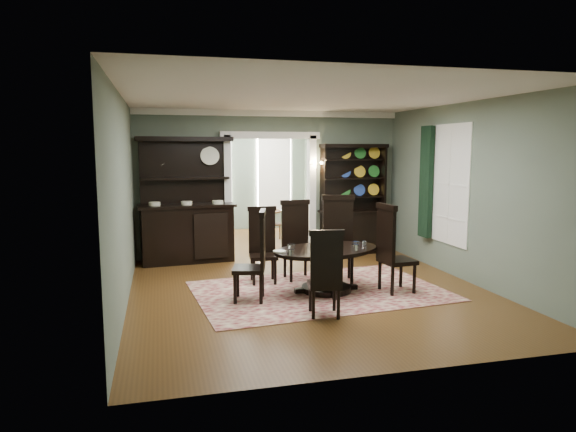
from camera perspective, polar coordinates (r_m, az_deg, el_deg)
name	(u,v)px	position (r m, az deg, el deg)	size (l,w,h in m)	color
room	(311,192)	(7.88, 2.52, 2.73)	(5.51, 6.01, 3.01)	#573717
parlor	(249,176)	(13.23, -4.31, 4.41)	(3.51, 3.50, 3.01)	#573717
doorway_trim	(270,178)	(10.74, -2.00, 4.24)	(2.08, 0.25, 2.57)	white
right_window	(438,183)	(9.77, 16.32, 3.51)	(0.15, 1.47, 2.12)	white
wall_sconce	(316,165)	(10.82, 3.11, 5.70)	(0.27, 0.21, 0.21)	gold
rug	(319,291)	(8.17, 3.49, -8.31)	(3.81, 2.49, 0.01)	maroon
dining_table	(326,262)	(8.04, 4.29, -5.08)	(2.00, 2.00, 0.69)	black
centerpiece	(320,243)	(8.02, 3.63, -3.06)	(1.50, 0.97, 0.25)	silver
chair_far_left	(263,242)	(8.62, -2.84, -2.95)	(0.51, 0.49, 1.27)	black
chair_far_mid	(297,237)	(8.84, 0.96, -2.39)	(0.52, 0.49, 1.36)	black
chair_far_right	(338,236)	(8.73, 5.62, -2.22)	(0.65, 0.63, 1.45)	black
chair_end_left	(257,254)	(7.51, -3.51, -4.21)	(0.58, 0.60, 1.35)	black
chair_end_right	(391,246)	(8.09, 11.37, -3.33)	(0.53, 0.56, 1.39)	black
chair_near	(326,272)	(6.78, 4.19, -6.19)	(0.51, 0.49, 1.20)	black
sideboard	(187,219)	(10.30, -11.19, -0.29)	(1.92, 0.83, 2.46)	black
welsh_dresser	(354,214)	(11.08, 7.33, 0.26)	(1.54, 0.70, 2.33)	black
parlor_table	(265,221)	(12.55, -2.52, -0.53)	(0.78, 0.78, 0.72)	#573419
parlor_chair_left	(227,222)	(12.40, -6.74, -0.70)	(0.41, 0.40, 0.87)	#573419
parlor_chair_right	(274,222)	(12.46, -1.61, -0.68)	(0.35, 0.35, 0.84)	#573419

